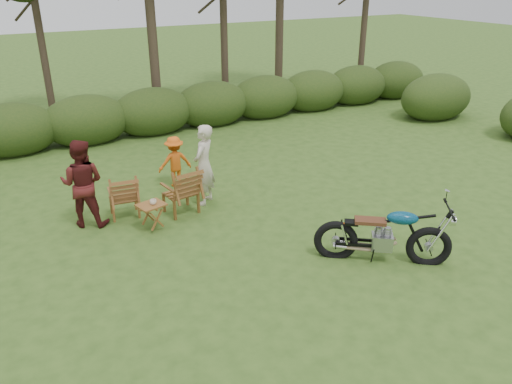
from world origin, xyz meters
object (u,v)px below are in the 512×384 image
lawn_chair_right (182,212)px  adult_a (206,202)px  child (177,186)px  cup (153,202)px  lawn_chair_left (126,216)px  motorcycle (380,260)px  adult_b (89,224)px  side_table (152,217)px

lawn_chair_right → adult_a: adult_a is taller
adult_a → child: 1.21m
cup → lawn_chair_left: bearing=112.3°
motorcycle → lawn_chair_left: 5.16m
motorcycle → adult_b: bearing=174.3°
lawn_chair_right → lawn_chair_left: lawn_chair_right is taller
adult_a → child: adult_a is taller
motorcycle → adult_b: adult_b is taller
lawn_chair_right → lawn_chair_left: size_ratio=1.11×
motorcycle → lawn_chair_left: bearing=168.6°
lawn_chair_left → motorcycle: bearing=139.0°
side_table → adult_a: 1.55m
adult_a → adult_b: adult_b is taller
motorcycle → adult_a: adult_a is taller
cup → adult_b: (-1.10, 0.86, -0.58)m
adult_a → lawn_chair_left: bearing=-50.4°
lawn_chair_right → adult_b: 1.87m
cup → child: 2.24m
cup → adult_b: adult_b is taller
cup → adult_a: 1.61m
motorcycle → side_table: 4.34m
lawn_chair_right → adult_b: (-1.82, 0.41, 0.00)m
motorcycle → lawn_chair_left: size_ratio=2.38×
adult_b → child: size_ratio=1.46×
child → adult_a: bearing=104.1°
lawn_chair_left → adult_a: bearing=-179.6°
motorcycle → cup: cup is taller
motorcycle → child: (-1.95, 4.83, 0.00)m
lawn_chair_left → child: (1.48, 0.98, 0.00)m
lawn_chair_left → adult_a: 1.72m
motorcycle → lawn_chair_right: motorcycle is taller
side_table → adult_b: size_ratio=0.30×
motorcycle → cup: bearing=172.7°
motorcycle → adult_a: size_ratio=1.26×
child → side_table: bearing=60.7°
motorcycle → adult_a: bearing=152.3°
adult_b → adult_a: bearing=-155.6°
adult_a → child: bearing=-122.8°
lawn_chair_right → cup: (-0.72, -0.45, 0.58)m
lawn_chair_right → motorcycle: bearing=116.2°
lawn_chair_left → side_table: (0.31, -0.84, 0.27)m
lawn_chair_right → adult_a: bearing=-170.5°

